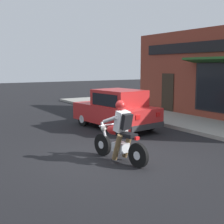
% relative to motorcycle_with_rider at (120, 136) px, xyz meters
% --- Properties ---
extents(ground_plane, '(80.00, 80.00, 0.00)m').
position_rel_motorcycle_with_rider_xyz_m(ground_plane, '(0.03, 0.37, -0.68)').
color(ground_plane, black).
extents(sidewalk_curb, '(2.60, 22.00, 0.14)m').
position_rel_motorcycle_with_rider_xyz_m(sidewalk_curb, '(5.42, 3.37, -0.61)').
color(sidewalk_curb, gray).
rests_on(sidewalk_curb, ground).
extents(storefront_building, '(1.25, 10.83, 4.20)m').
position_rel_motorcycle_with_rider_xyz_m(storefront_building, '(6.95, 2.73, 1.43)').
color(storefront_building, brown).
rests_on(storefront_building, ground).
extents(motorcycle_with_rider, '(0.67, 2.01, 1.62)m').
position_rel_motorcycle_with_rider_xyz_m(motorcycle_with_rider, '(0.00, 0.00, 0.00)').
color(motorcycle_with_rider, black).
rests_on(motorcycle_with_rider, ground).
extents(car_hatchback, '(2.10, 3.95, 1.57)m').
position_rel_motorcycle_with_rider_xyz_m(car_hatchback, '(2.22, 3.73, 0.09)').
color(car_hatchback, black).
rests_on(car_hatchback, ground).
extents(traffic_cone, '(0.36, 0.36, 0.60)m').
position_rel_motorcycle_with_rider_xyz_m(traffic_cone, '(4.82, 7.38, -0.25)').
color(traffic_cone, black).
rests_on(traffic_cone, sidewalk_curb).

